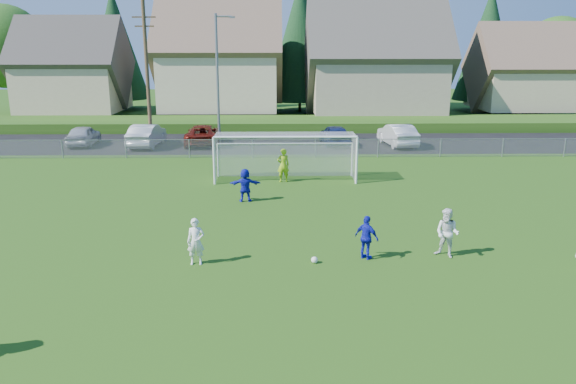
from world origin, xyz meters
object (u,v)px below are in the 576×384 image
(player_blue_b, at_px, (245,185))
(car_f, at_px, (398,135))
(soccer_ball, at_px, (314,260))
(car_b, at_px, (147,135))
(car_c, at_px, (203,135))
(soccer_goal, at_px, (285,149))
(car_a, at_px, (83,135))
(goalkeeper, at_px, (283,165))
(player_white_a, at_px, (196,242))
(player_blue_a, at_px, (367,238))
(player_white_b, at_px, (447,233))
(car_e, at_px, (335,135))

(player_blue_b, distance_m, car_f, 17.72)
(soccer_ball, bearing_deg, car_f, 71.73)
(player_blue_b, distance_m, car_b, 16.55)
(car_c, height_order, soccer_goal, soccer_goal)
(car_a, bearing_deg, goalkeeper, 138.22)
(goalkeeper, distance_m, car_a, 18.22)
(soccer_ball, xyz_separation_m, player_blue_b, (-2.68, 7.61, 0.66))
(player_white_a, distance_m, player_blue_a, 5.63)
(player_white_b, xyz_separation_m, player_blue_a, (-2.73, -0.14, -0.09))
(goalkeeper, bearing_deg, player_white_a, 62.35)
(goalkeeper, bearing_deg, car_a, -52.00)
(car_c, bearing_deg, car_b, 7.27)
(player_blue_b, distance_m, car_c, 15.81)
(soccer_ball, height_order, player_white_b, player_white_b)
(soccer_ball, xyz_separation_m, player_white_b, (4.48, 0.50, 0.73))
(player_white_a, distance_m, car_e, 23.64)
(player_blue_b, height_order, goalkeeper, goalkeeper)
(car_f, bearing_deg, car_c, -10.20)
(player_white_a, relative_size, car_a, 0.37)
(goalkeeper, height_order, car_f, goalkeeper)
(player_white_b, relative_size, car_e, 0.40)
(soccer_goal, bearing_deg, player_white_b, -65.24)
(player_blue_a, bearing_deg, goalkeeper, -36.33)
(player_white_a, bearing_deg, car_c, 93.81)
(player_white_b, distance_m, car_f, 21.91)
(soccer_ball, height_order, goalkeeper, goalkeeper)
(player_blue_b, xyz_separation_m, goalkeeper, (1.77, 3.79, 0.12))
(car_c, bearing_deg, player_white_a, 93.58)
(car_a, distance_m, soccer_goal, 18.00)
(player_blue_b, relative_size, car_b, 0.32)
(player_white_b, relative_size, soccer_goal, 0.23)
(car_c, relative_size, soccer_goal, 0.69)
(soccer_ball, distance_m, player_white_b, 4.57)
(player_white_a, relative_size, car_b, 0.32)
(goalkeeper, xyz_separation_m, car_a, (-14.19, 11.43, -0.17))
(player_white_b, xyz_separation_m, soccer_goal, (-5.28, 11.45, 0.79))
(soccer_goal, bearing_deg, car_f, 51.62)
(soccer_ball, xyz_separation_m, soccer_goal, (-0.80, 11.95, 1.52))
(soccer_goal, bearing_deg, car_e, 70.92)
(car_f, bearing_deg, player_white_a, 56.03)
(player_blue_a, relative_size, player_blue_b, 0.97)
(car_a, xyz_separation_m, soccer_goal, (14.31, -10.88, 0.92))
(player_white_a, bearing_deg, car_e, 70.50)
(goalkeeper, relative_size, soccer_goal, 0.24)
(car_a, bearing_deg, player_white_a, 113.26)
(player_white_b, bearing_deg, car_e, 133.22)
(soccer_ball, relative_size, player_blue_b, 0.14)
(car_e, height_order, soccer_goal, soccer_goal)
(car_f, bearing_deg, soccer_goal, 44.38)
(soccer_ball, distance_m, player_white_a, 3.92)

